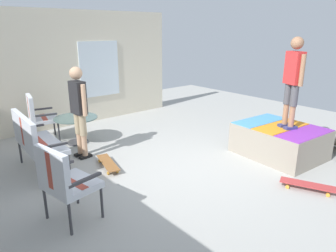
% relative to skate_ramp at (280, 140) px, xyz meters
% --- Properties ---
extents(ground_plane, '(12.00, 12.00, 0.10)m').
position_rel_skate_ramp_xyz_m(ground_plane, '(0.74, 1.80, -0.34)').
color(ground_plane, '#A8A8A3').
extents(house_facade, '(0.23, 6.00, 2.79)m').
position_rel_skate_ramp_xyz_m(house_facade, '(4.54, 2.29, 1.10)').
color(house_facade, beige).
rests_on(house_facade, ground_plane).
extents(skate_ramp, '(1.60, 2.07, 0.59)m').
position_rel_skate_ramp_xyz_m(skate_ramp, '(0.00, 0.00, 0.00)').
color(skate_ramp, gray).
rests_on(skate_ramp, ground_plane).
extents(patio_bench, '(1.27, 0.61, 1.02)m').
position_rel_skate_ramp_xyz_m(patio_bench, '(2.24, 3.85, 0.32)').
color(patio_bench, '#38383D').
rests_on(patio_bench, ground_plane).
extents(patio_chair_near_house, '(0.71, 0.66, 1.02)m').
position_rel_skate_ramp_xyz_m(patio_chair_near_house, '(3.79, 3.27, 0.32)').
color(patio_chair_near_house, '#38383D').
rests_on(patio_chair_near_house, ground_plane).
extents(patio_chair_by_wall, '(0.71, 0.65, 1.02)m').
position_rel_skate_ramp_xyz_m(patio_chair_by_wall, '(0.54, 4.05, 0.32)').
color(patio_chair_by_wall, '#38383D').
rests_on(patio_chair_by_wall, ground_plane).
extents(patio_table, '(0.90, 0.90, 0.57)m').
position_rel_skate_ramp_xyz_m(patio_table, '(3.16, 2.71, 0.11)').
color(patio_table, '#38383D').
rests_on(patio_table, ground_plane).
extents(person_watching, '(0.48, 0.27, 1.71)m').
position_rel_skate_ramp_xyz_m(person_watching, '(2.38, 2.96, 0.71)').
color(person_watching, black).
rests_on(person_watching, ground_plane).
extents(person_skater, '(0.45, 0.33, 1.63)m').
position_rel_skate_ramp_xyz_m(person_skater, '(-0.12, 0.03, 1.24)').
color(person_skater, navy).
rests_on(person_skater, skate_ramp).
extents(skateboard_by_bench, '(0.82, 0.38, 0.10)m').
position_rel_skate_ramp_xyz_m(skateboard_by_bench, '(1.64, 2.84, -0.21)').
color(skateboard_by_bench, brown).
rests_on(skateboard_by_bench, ground_plane).
extents(skateboard_spare, '(0.81, 0.50, 0.10)m').
position_rel_skate_ramp_xyz_m(skateboard_spare, '(-1.04, 0.93, -0.21)').
color(skateboard_spare, '#B23838').
rests_on(skateboard_spare, ground_plane).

